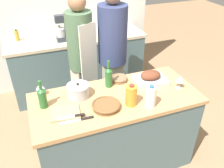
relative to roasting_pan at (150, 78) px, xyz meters
The scene contains 23 objects.
ground_plane 1.02m from the roasting_pan, 163.73° to the right, with size 12.00×12.00×0.00m, color #9E7A56.
kitchen_island 0.65m from the roasting_pan, 163.73° to the right, with size 1.57×0.70×0.87m.
back_counter 1.58m from the roasting_pan, 106.25° to the left, with size 2.00×0.60×0.90m.
back_wall 1.88m from the roasting_pan, 103.21° to the left, with size 2.50×0.10×2.55m.
roasting_pan is the anchor object (origin of this frame).
wicker_basket 0.62m from the roasting_pan, 156.37° to the right, with size 0.25×0.25×0.05m.
cutting_board 0.94m from the roasting_pan, 167.64° to the right, with size 0.27×0.23×0.02m.
stock_pot 0.74m from the roasting_pan, behind, with size 0.21×0.21×0.15m.
mixing_bowl 0.32m from the roasting_pan, 155.89° to the left, with size 0.17×0.17×0.05m.
juice_jug 0.44m from the roasting_pan, 141.13° to the right, with size 0.10×0.10×0.21m.
milk_jug 0.41m from the roasting_pan, 118.58° to the right, with size 0.09×0.09×0.21m.
wine_bottle_green 0.44m from the roasting_pan, behind, with size 0.07×0.07×0.28m.
wine_bottle_dark 1.07m from the roasting_pan, behind, with size 0.07×0.07×0.27m.
wine_glass_left 0.29m from the roasting_pan, 42.52° to the right, with size 0.08×0.08×0.13m.
wine_glass_right 1.08m from the roasting_pan, behind, with size 0.08×0.08×0.13m.
knife_chef 0.89m from the roasting_pan, 159.03° to the right, with size 0.28×0.04×0.01m.
knife_paring 0.91m from the roasting_pan, 162.18° to the right, with size 0.22×0.05×0.01m.
stand_mixer 1.51m from the roasting_pan, 114.45° to the left, with size 0.18×0.14×0.36m.
condiment_bottle_tall 1.38m from the roasting_pan, 110.40° to the left, with size 0.06×0.06×0.20m.
condiment_bottle_short 2.01m from the roasting_pan, 127.48° to the left, with size 0.06×0.06×0.16m.
condiment_bottle_extra 1.65m from the roasting_pan, 112.85° to the left, with size 0.06×0.06×0.17m.
person_cook_aproned 0.88m from the roasting_pan, 127.46° to the left, with size 0.32×0.34×1.66m.
person_cook_guest 0.68m from the roasting_pan, 103.38° to the left, with size 0.34×0.34×1.71m.
Camera 1 is at (-0.67, -1.67, 2.16)m, focal length 38.00 mm.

